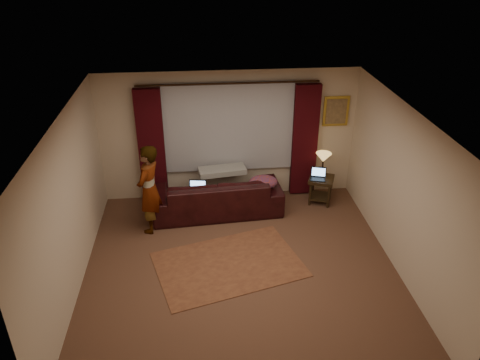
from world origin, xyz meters
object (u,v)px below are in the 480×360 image
end_table (320,190)px  sofa (217,189)px  person (149,189)px  tiffany_lamp (323,165)px  laptop_table (318,174)px  laptop_sofa (197,189)px

end_table → sofa: bearing=-175.4°
sofa → person: 1.35m
sofa → person: bearing=18.6°
tiffany_lamp → laptop_table: (-0.12, -0.15, -0.14)m
tiffany_lamp → sofa: bearing=-172.7°
sofa → end_table: sofa is taller
tiffany_lamp → person: 3.41m
laptop_sofa → person: size_ratio=0.21×
laptop_sofa → end_table: 2.50m
end_table → person: bearing=-168.4°
laptop_sofa → tiffany_lamp: (2.48, 0.45, 0.17)m
end_table → tiffany_lamp: (0.03, 0.10, 0.52)m
laptop_sofa → person: 0.92m
laptop_sofa → person: (-0.83, -0.32, 0.21)m
laptop_sofa → person: bearing=-150.1°
laptop_sofa → laptop_table: 2.39m
laptop_sofa → person: person is taller
sofa → laptop_table: (2.00, 0.12, 0.15)m
end_table → tiffany_lamp: 0.53m
sofa → laptop_sofa: size_ratio=6.95×
sofa → laptop_table: 2.00m
tiffany_lamp → laptop_table: size_ratio=1.52×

